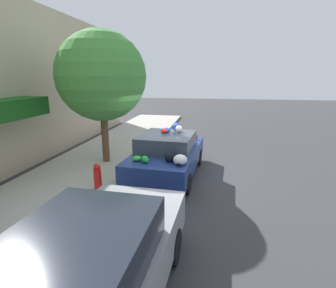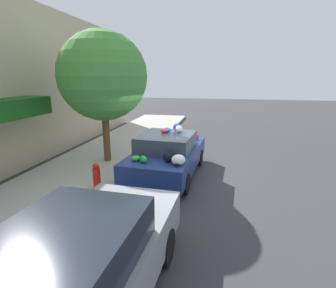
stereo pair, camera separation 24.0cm
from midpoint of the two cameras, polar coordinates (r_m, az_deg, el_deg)
name	(u,v)px [view 2 (the right image)]	position (r m, az deg, el deg)	size (l,w,h in m)	color
ground_plane	(167,175)	(8.49, 0.59, -6.69)	(60.00, 60.00, 0.00)	#38383A
sidewalk_curb	(90,167)	(9.33, -15.96, -4.80)	(24.00, 3.20, 0.15)	#B2ADA3
building_facade	(19,87)	(9.97, -29.02, 10.85)	(18.00, 1.20, 5.57)	#C6B293
street_tree	(103,76)	(9.19, -13.26, 14.14)	(2.95, 2.95, 4.41)	brown
fire_hydrant	(97,175)	(7.31, -14.38, -6.64)	(0.20, 0.20, 0.70)	red
art_car	(168,154)	(8.22, 0.81, -2.19)	(4.03, 2.04, 1.61)	navy
parked_car_plain	(77,273)	(3.70, -17.25, -25.21)	(4.29, 1.87, 1.47)	gray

